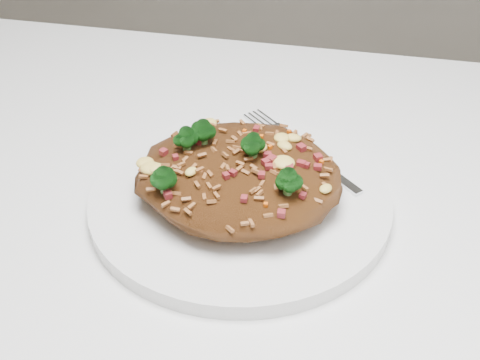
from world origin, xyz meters
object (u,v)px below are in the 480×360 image
dining_table (314,354)px  fried_rice (239,169)px  plate (240,200)px  fork (306,153)px

dining_table → fried_rice: 0.17m
dining_table → plate: 0.15m
dining_table → plate: (-0.08, 0.07, 0.10)m
dining_table → plate: bearing=137.7°
fried_rice → plate: bearing=33.8°
fork → dining_table: bearing=-33.8°
plate → fried_rice: size_ratio=1.50×
plate → fork: (0.05, 0.07, 0.01)m
dining_table → fork: bearing=102.7°
dining_table → fork: 0.18m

